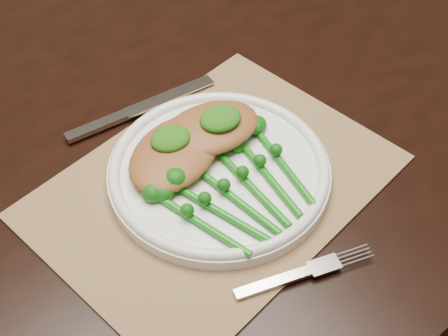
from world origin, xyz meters
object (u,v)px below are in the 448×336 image
broccolini_bundle (244,194)px  chicken_fillet_left (174,153)px  placemat (215,185)px  dinner_plate (219,170)px  dining_table (190,249)px

broccolini_bundle → chicken_fillet_left: bearing=104.6°
placemat → broccolini_bundle: broccolini_bundle is taller
dinner_plate → dining_table: bearing=78.2°
dining_table → chicken_fillet_left: chicken_fillet_left is taller
placemat → chicken_fillet_left: (-0.03, 0.04, 0.03)m
placemat → dinner_plate: size_ratio=1.53×
placemat → dinner_plate: dinner_plate is taller
chicken_fillet_left → placemat: bearing=-87.6°
dining_table → dinner_plate: dinner_plate is taller
dining_table → broccolini_bundle: bearing=-106.5°
chicken_fillet_left → broccolini_bundle: size_ratio=0.70×
placemat → chicken_fillet_left: bearing=106.7°
dinner_plate → chicken_fillet_left: chicken_fillet_left is taller
placemat → broccolini_bundle: size_ratio=2.11×
dinner_plate → broccolini_bundle: broccolini_bundle is taller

